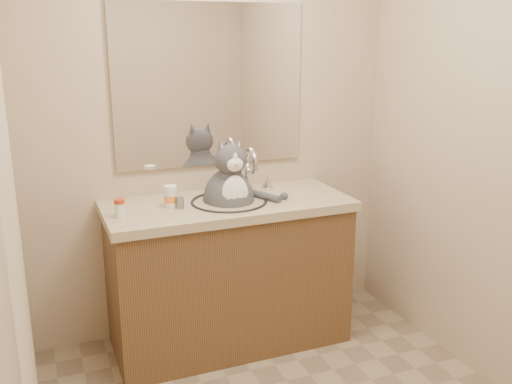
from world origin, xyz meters
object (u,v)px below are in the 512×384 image
pill_bottle_redcap (120,208)px  pill_bottle_orange (171,197)px  grey_canister (180,203)px  cat (230,197)px

pill_bottle_redcap → pill_bottle_orange: size_ratio=0.81×
pill_bottle_redcap → grey_canister: bearing=5.9°
pill_bottle_redcap → grey_canister: (0.32, 0.03, -0.02)m
cat → grey_canister: size_ratio=8.93×
pill_bottle_redcap → grey_canister: pill_bottle_redcap is taller
cat → pill_bottle_orange: (-0.33, 0.01, 0.03)m
pill_bottle_redcap → pill_bottle_orange: pill_bottle_orange is taller
cat → pill_bottle_orange: size_ratio=4.83×
pill_bottle_orange → grey_canister: pill_bottle_orange is taller
cat → pill_bottle_orange: cat is taller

